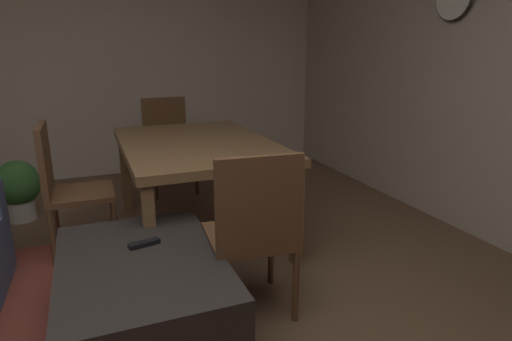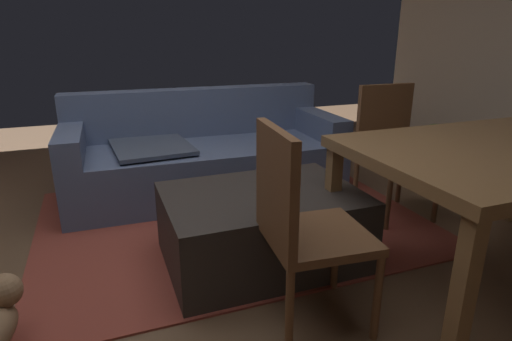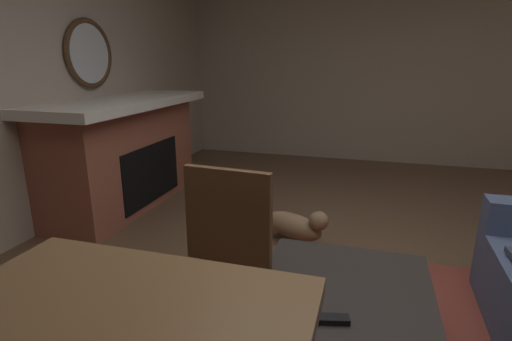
% 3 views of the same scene
% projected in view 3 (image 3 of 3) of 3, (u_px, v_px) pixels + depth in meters
% --- Properties ---
extents(floor, '(9.01, 9.01, 0.00)m').
position_uv_depth(floor, '(350.00, 309.00, 2.33)').
color(floor, brown).
extents(wall_left, '(0.12, 5.67, 2.65)m').
position_uv_depth(wall_left, '(373.00, 66.00, 5.44)').
color(wall_left, '#B7A893').
rests_on(wall_left, ground).
extents(fireplace, '(2.01, 0.76, 1.06)m').
position_uv_depth(fireplace, '(125.00, 152.00, 3.87)').
color(fireplace, '#9E5642').
rests_on(fireplace, ground).
extents(round_wall_mirror, '(0.64, 0.05, 0.64)m').
position_uv_depth(round_wall_mirror, '(89.00, 54.00, 3.69)').
color(round_wall_mirror, '#4C331E').
extents(tv_remote, '(0.09, 0.17, 0.02)m').
position_uv_depth(tv_remote, '(329.00, 319.00, 1.54)').
color(tv_remote, black).
rests_on(tv_remote, ottoman_coffee_table).
extents(dining_chair_west, '(0.48, 0.48, 0.93)m').
position_uv_depth(dining_chair_west, '(219.00, 259.00, 1.84)').
color(dining_chair_west, brown).
rests_on(dining_chair_west, ground).
extents(small_dog, '(0.40, 0.57, 0.28)m').
position_uv_depth(small_dog, '(296.00, 225.00, 3.10)').
color(small_dog, '#8C6B4C').
rests_on(small_dog, ground).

